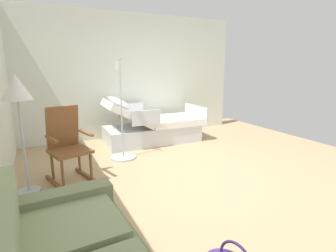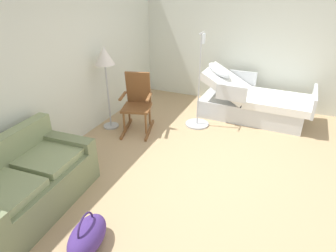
% 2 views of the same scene
% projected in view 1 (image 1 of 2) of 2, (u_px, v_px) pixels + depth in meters
% --- Properties ---
extents(ground_plane, '(6.55, 6.55, 0.00)m').
position_uv_depth(ground_plane, '(194.00, 175.00, 3.88)').
color(ground_plane, tan).
extents(side_wall, '(0.10, 5.04, 2.70)m').
position_uv_depth(side_wall, '(133.00, 76.00, 5.91)').
color(side_wall, silver).
rests_on(side_wall, ground).
extents(hospital_bed, '(1.06, 2.08, 1.05)m').
position_uv_depth(hospital_bed, '(152.00, 128.00, 5.55)').
color(hospital_bed, silver).
rests_on(hospital_bed, ground).
extents(rocking_chair, '(0.86, 0.67, 1.05)m').
position_uv_depth(rocking_chair, '(68.00, 146.00, 3.58)').
color(rocking_chair, brown).
rests_on(rocking_chair, ground).
extents(floor_lamp, '(0.34, 0.34, 1.48)m').
position_uv_depth(floor_lamp, '(17.00, 96.00, 3.08)').
color(floor_lamp, '#B2B5BA').
rests_on(floor_lamp, ground).
extents(iv_pole, '(0.44, 0.44, 1.69)m').
position_uv_depth(iv_pole, '(123.00, 144.00, 4.56)').
color(iv_pole, '#B2B5BA').
rests_on(iv_pole, ground).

